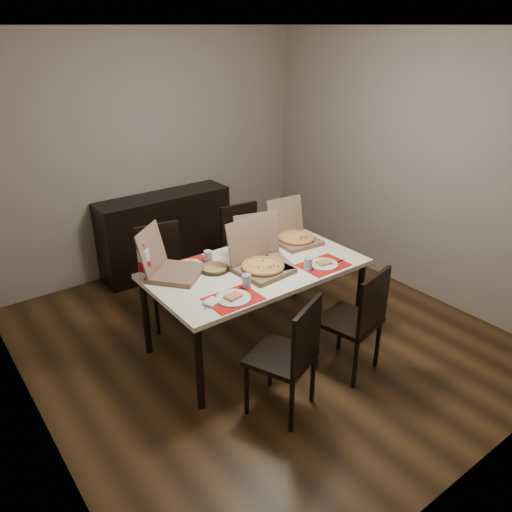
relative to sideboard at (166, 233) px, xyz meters
The scene contains 20 objects.
ground 1.84m from the sideboard, 90.00° to the right, with size 3.80×4.00×0.02m, color #442C14.
room_walls 1.86m from the sideboard, 90.00° to the right, with size 3.84×4.02×2.62m.
sideboard is the anchor object (origin of this frame).
dining_table 1.82m from the sideboard, 92.15° to the right, with size 1.80×1.00×0.75m.
chair_near_left 2.69m from the sideboard, 98.75° to the right, with size 0.55×0.55×0.93m.
chair_near_right 2.64m from the sideboard, 83.02° to the right, with size 0.50×0.50×0.93m.
chair_far_left 1.07m from the sideboard, 118.07° to the right, with size 0.48×0.48×0.93m.
chair_far_right 1.04m from the sideboard, 65.61° to the right, with size 0.46×0.46×0.93m.
setting_near_left 2.20m from the sideboard, 103.38° to the right, with size 0.47×0.30×0.11m.
setting_near_right 2.18m from the sideboard, 80.31° to the right, with size 0.44×0.30×0.11m.
setting_far_left 1.58m from the sideboard, 108.33° to the right, with size 0.44×0.30×0.11m.
setting_far_right 1.53m from the sideboard, 76.86° to the right, with size 0.44×0.30×0.11m.
napkin_loose 1.83m from the sideboard, 92.51° to the right, with size 0.12×0.11×0.02m, color white.
pizza_box_center 1.92m from the sideboard, 92.62° to the right, with size 0.43×0.47×0.40m.
pizza_box_right 1.72m from the sideboard, 71.17° to the right, with size 0.41×0.45×0.38m.
pizza_box_left 1.70m from the sideboard, 115.25° to the right, with size 0.58×0.58×0.39m.
pizza_box_extra 1.85m from the sideboard, 89.70° to the right, with size 0.50×0.53×0.40m.
faina_plate 1.71m from the sideboard, 103.03° to the right, with size 0.25×0.25×0.03m.
dip_bowl 1.67m from the sideboard, 88.41° to the right, with size 0.13×0.13×0.03m, color white.
soda_bottle 1.76m from the sideboard, 122.10° to the right, with size 0.10×0.10×0.30m.
Camera 1 is at (-2.33, -3.04, 2.61)m, focal length 35.00 mm.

